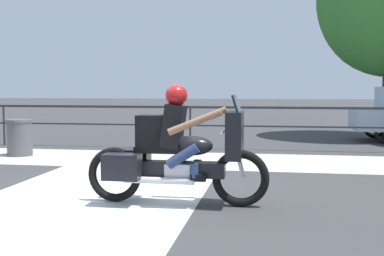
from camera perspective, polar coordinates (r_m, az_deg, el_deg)
The scene contains 6 objects.
ground_plane at distance 7.10m, azimuth -7.34°, elevation -7.84°, with size 120.00×120.00×0.00m, color #38383A.
sidewalk_band at distance 10.35m, azimuth -1.95°, elevation -3.78°, with size 44.00×2.40×0.01m, color #B7B2A8.
crosswalk_band at distance 7.07m, azimuth -11.57°, elevation -7.93°, with size 3.07×6.00×0.01m, color silver.
fence_railing at distance 12.12m, azimuth -0.21°, elevation 1.54°, with size 36.00×0.05×1.09m.
motorcycle at distance 6.37m, azimuth -1.90°, elevation -2.78°, with size 2.45×0.76×1.60m.
trash_bin at distance 11.58m, azimuth -19.76°, elevation -1.08°, with size 0.58×0.58×0.83m.
Camera 1 is at (1.99, -6.64, 1.55)m, focal length 45.00 mm.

